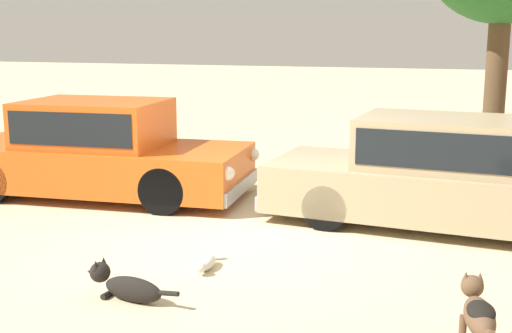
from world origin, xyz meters
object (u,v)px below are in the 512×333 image
Objects in this scene: stray_dog_spotted at (124,285)px; stray_cat at (206,263)px; parked_sedan_second at (444,173)px; parked_sedan_nearest at (98,149)px; stray_dog_tan at (478,314)px.

stray_cat is (0.43, 1.01, -0.08)m from stray_dog_spotted.
stray_cat is at bearing -128.43° from parked_sedan_second.
stray_dog_spotted is at bearing -123.74° from parked_sedan_second.
stray_cat is at bearing -105.61° from stray_dog_spotted.
parked_sedan_second is 7.51× the size of stray_cat.
parked_sedan_nearest reaches higher than stray_cat.
parked_sedan_nearest is at bearing 46.08° from stray_dog_tan.
parked_sedan_second reaches higher than stray_dog_spotted.
stray_dog_spotted is at bearing 75.40° from stray_dog_tan.
parked_sedan_nearest is at bearing -176.14° from parked_sedan_second.
parked_sedan_second is 4.93× the size of stray_dog_tan.
parked_sedan_nearest is at bearing -48.02° from stray_dog_spotted.
stray_cat is at bearing -46.28° from parked_sedan_nearest.
parked_sedan_second is at bearing -120.41° from stray_dog_spotted.
parked_sedan_second is 4.59× the size of stray_dog_spotted.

